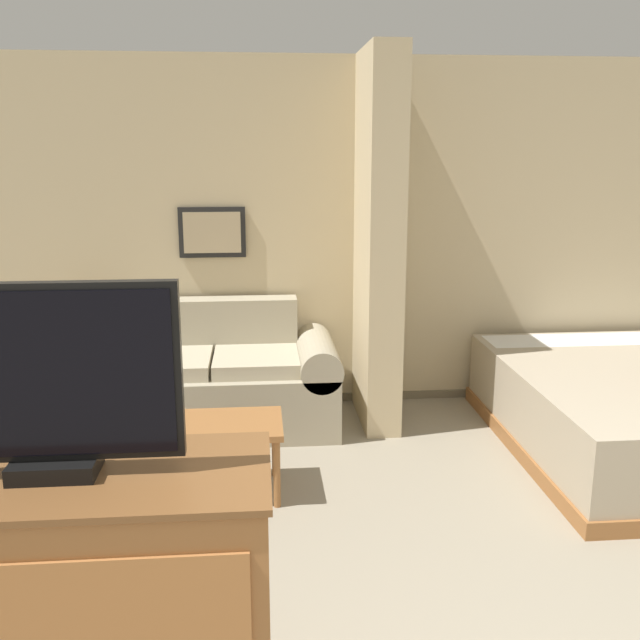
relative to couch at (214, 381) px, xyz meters
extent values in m
cube|color=#CCB78E|center=(1.40, 0.49, 0.97)|extent=(7.52, 0.12, 2.60)
cube|color=#70644E|center=(1.40, 0.42, -0.30)|extent=(7.52, 0.02, 0.06)
cube|color=black|center=(0.00, 0.41, 1.01)|extent=(0.49, 0.02, 0.37)
cube|color=tan|center=(0.00, 0.40, 1.01)|extent=(0.42, 0.01, 0.30)
cube|color=#CCB78E|center=(1.17, 0.03, 0.97)|extent=(0.24, 0.79, 2.60)
cube|color=tan|center=(0.00, -0.03, -0.11)|extent=(1.22, 0.84, 0.44)
cube|color=tan|center=(0.00, 0.29, 0.33)|extent=(1.22, 0.20, 0.42)
cube|color=tan|center=(-0.74, -0.03, -0.11)|extent=(0.26, 0.84, 0.44)
cylinder|color=tan|center=(-0.74, -0.03, 0.17)|extent=(0.29, 0.84, 0.29)
cube|color=tan|center=(0.74, -0.03, -0.11)|extent=(0.26, 0.84, 0.44)
cylinder|color=tan|center=(0.74, -0.03, 0.17)|extent=(0.29, 0.84, 0.29)
cube|color=#BAAF94|center=(-0.31, -0.08, 0.17)|extent=(0.59, 0.60, 0.10)
cube|color=#BAAF94|center=(0.31, -0.08, 0.17)|extent=(0.59, 0.60, 0.10)
cube|color=#996033|center=(0.07, -1.06, 0.09)|extent=(0.76, 0.47, 0.04)
cylinder|color=#996033|center=(-0.26, -1.26, -0.13)|extent=(0.04, 0.04, 0.40)
cylinder|color=#996033|center=(0.41, -1.26, -0.13)|extent=(0.04, 0.04, 0.40)
cylinder|color=#996033|center=(-0.26, -0.87, -0.13)|extent=(0.04, 0.04, 0.40)
cylinder|color=#996033|center=(0.41, -0.87, -0.13)|extent=(0.04, 0.04, 0.40)
cube|color=#996033|center=(-1.03, 0.05, 0.24)|extent=(0.42, 0.42, 0.04)
cylinder|color=#996033|center=(-1.21, -0.13, -0.05)|extent=(0.04, 0.04, 0.55)
cylinder|color=#996033|center=(-0.86, -0.13, -0.05)|extent=(0.04, 0.04, 0.55)
cylinder|color=#996033|center=(-1.21, 0.23, -0.05)|extent=(0.04, 0.04, 0.55)
cylinder|color=#996033|center=(-0.86, 0.23, -0.05)|extent=(0.04, 0.04, 0.55)
cylinder|color=tan|center=(-1.03, 0.05, 0.32)|extent=(0.16, 0.16, 0.13)
cylinder|color=tan|center=(-1.03, 0.05, 0.44)|extent=(0.02, 0.02, 0.09)
cone|color=beige|center=(-1.03, 0.05, 0.60)|extent=(0.30, 0.30, 0.24)
cube|color=#996033|center=(-0.25, -2.95, 0.18)|extent=(1.20, 0.50, 1.02)
cube|color=brown|center=(-0.25, -2.95, 0.70)|extent=(1.22, 0.53, 0.02)
cube|color=#AB6C39|center=(-0.25, -3.21, 0.38)|extent=(1.10, 0.01, 0.41)
cube|color=black|center=(-0.25, -2.95, 0.73)|extent=(0.24, 0.16, 0.05)
cube|color=black|center=(-0.25, -2.95, 1.01)|extent=(0.74, 0.04, 0.51)
cube|color=black|center=(-0.25, -2.98, 1.01)|extent=(0.70, 0.01, 0.47)
cube|color=white|center=(2.84, 0.13, 0.16)|extent=(1.60, 0.36, 0.10)
camera|label=1|loc=(0.33, -4.88, 1.61)|focal=40.00mm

